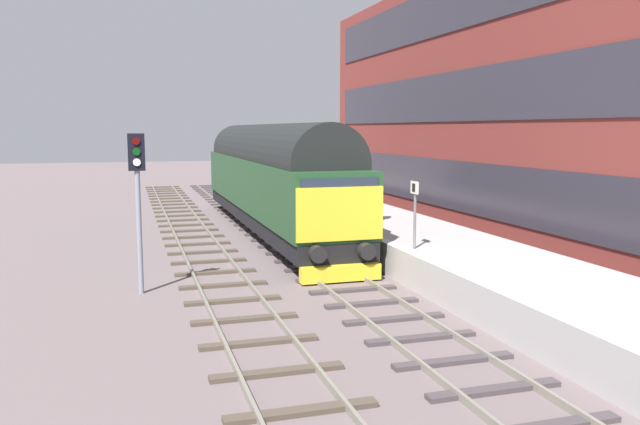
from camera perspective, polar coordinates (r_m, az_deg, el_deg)
ground_plane at (r=22.50m, az=-1.34°, el=-4.00°), size 140.00×140.00×0.00m
track_main at (r=22.49m, az=-1.34°, el=-3.86°), size 2.50×60.00×0.15m
track_adjacent_west at (r=21.85m, az=-9.90°, el=-4.30°), size 2.50×60.00×0.15m
station_platform at (r=23.60m, az=7.12°, el=-2.28°), size 4.00×44.00×1.01m
station_building at (r=29.68m, az=14.87°, el=9.51°), size 4.17×29.52×11.32m
diesel_locomotive at (r=27.54m, az=-4.45°, el=3.30°), size 2.74×19.26×4.68m
signal_post_near at (r=17.80m, az=-15.95°, el=1.81°), size 0.44×0.22×4.36m
platform_number_sign at (r=18.71m, az=8.45°, el=0.75°), size 0.10×0.44×1.96m
waiting_passenger at (r=24.40m, az=5.23°, el=1.60°), size 0.41×0.50×1.64m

